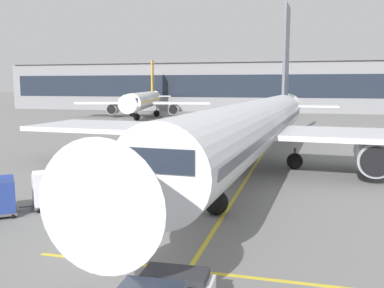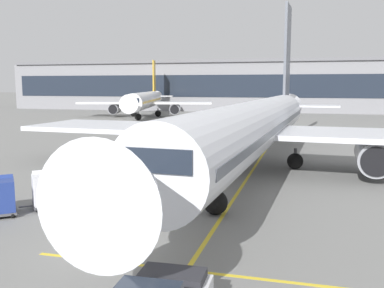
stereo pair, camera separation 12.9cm
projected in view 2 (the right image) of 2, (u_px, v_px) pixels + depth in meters
The scene contains 15 objects.
ground_plane at pixel (110, 249), 16.76m from camera, with size 600.00×600.00×0.00m, color slate.
parked_airplane at pixel (258, 125), 32.22m from camera, with size 37.27×46.87×15.34m.
belt_loader at pixel (164, 176), 25.95m from camera, with size 5.04×3.72×3.37m.
baggage_cart_lead at pixel (110, 184), 23.37m from camera, with size 2.62×2.50×1.91m.
baggage_cart_second at pixel (52, 188), 22.42m from camera, with size 2.62×2.50×1.91m.
ground_crew_by_loader at pixel (101, 186), 22.91m from camera, with size 0.28×0.57×1.74m.
ground_crew_by_carts at pixel (176, 175), 25.82m from camera, with size 0.29×0.57×1.74m.
ground_crew_marshaller at pixel (94, 181), 24.15m from camera, with size 0.56×0.31×1.74m.
safety_cone_engine_keepout at pixel (163, 164), 33.16m from camera, with size 0.57×0.57×0.65m.
safety_cone_wingtip at pixel (154, 174), 29.27m from camera, with size 0.57×0.57×0.65m.
safety_cone_nose_mark at pixel (173, 171), 30.52m from camera, with size 0.54×0.54×0.62m.
apron_guidance_line_lead_in at pixel (252, 171), 31.87m from camera, with size 0.20×110.00×0.01m.
apron_guidance_line_stop_bar at pixel (193, 271), 14.79m from camera, with size 12.00×0.20×0.01m.
terminal_building at pixel (286, 86), 106.33m from camera, with size 141.09×19.75×12.26m.
distant_airplane at pixel (145, 101), 85.33m from camera, with size 26.86×34.68×11.86m.
Camera 2 is at (7.26, -14.66, 6.35)m, focal length 40.31 mm.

